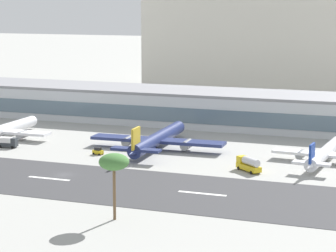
{
  "coord_description": "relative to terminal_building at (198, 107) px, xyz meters",
  "views": [
    {
      "loc": [
        88.63,
        -160.3,
        45.64
      ],
      "look_at": [
        13.84,
        42.87,
        6.88
      ],
      "focal_mm": 75.04,
      "sensor_mm": 36.0,
      "label": 1
    }
  ],
  "objects": [
    {
      "name": "service_fuel_truck_2",
      "position": [
        35.44,
        -65.88,
        -4.35
      ],
      "size": [
        8.12,
        7.54,
        3.95
      ],
      "rotation": [
        0.0,
        0.0,
        2.43
      ],
      "color": "gold",
      "rests_on": "ground_plane"
    },
    {
      "name": "terminal_building",
      "position": [
        0.0,
        0.0,
        0.0
      ],
      "size": [
        196.36,
        27.39,
        12.74
      ],
      "color": "silver",
      "rests_on": "ground_plane"
    },
    {
      "name": "palm_tree_0",
      "position": [
        19.02,
        -117.2,
        5.94
      ],
      "size": [
        6.39,
        6.39,
        14.27
      ],
      "color": "brown",
      "rests_on": "ground_plane"
    },
    {
      "name": "ground_plane",
      "position": [
        -9.77,
        -86.8,
        -6.37
      ],
      "size": [
        1400.0,
        1400.0,
        0.0
      ],
      "primitive_type": "plane",
      "color": "#9E9E99"
    },
    {
      "name": "runway_strip",
      "position": [
        -9.77,
        -91.67,
        -6.33
      ],
      "size": [
        800.0,
        33.81,
        0.08
      ],
      "primitive_type": "cube",
      "color": "#38383A",
      "rests_on": "ground_plane"
    },
    {
      "name": "service_box_truck_0",
      "position": [
        -43.23,
        -61.46,
        -4.59
      ],
      "size": [
        6.2,
        3.14,
        3.25
      ],
      "rotation": [
        0.0,
        0.0,
        0.09
      ],
      "color": "#2D3338",
      "rests_on": "ground_plane"
    },
    {
      "name": "airliner_navy_tail_gate_2",
      "position": [
        53.19,
        -49.04,
        -3.69
      ],
      "size": [
        30.11,
        40.25,
        8.4
      ],
      "rotation": [
        0.0,
        0.0,
        1.49
      ],
      "color": "white",
      "rests_on": "ground_plane"
    },
    {
      "name": "service_baggage_tug_1",
      "position": [
        -12.16,
        -60.86,
        -5.33
      ],
      "size": [
        3.48,
        2.47,
        2.2
      ],
      "rotation": [
        0.0,
        0.0,
        6.06
      ],
      "color": "gold",
      "rests_on": "ground_plane"
    },
    {
      "name": "distant_hotel_block",
      "position": [
        1.19,
        106.89,
        17.01
      ],
      "size": [
        124.75,
        27.88,
        46.78
      ],
      "primitive_type": "cube",
      "color": "beige",
      "rests_on": "ground_plane"
    },
    {
      "name": "runway_centreline_dash_4",
      "position": [
        -11.33,
        -91.67,
        -6.29
      ],
      "size": [
        12.0,
        1.2,
        0.01
      ],
      "primitive_type": "cube",
      "color": "white",
      "rests_on": "runway_strip"
    },
    {
      "name": "runway_centreline_dash_5",
      "position": [
        30.41,
        -91.67,
        -6.29
      ],
      "size": [
        12.0,
        1.2,
        0.01
      ],
      "primitive_type": "cube",
      "color": "white",
      "rests_on": "runway_strip"
    },
    {
      "name": "airliner_gold_tail_gate_1",
      "position": [
        1.98,
        -48.74,
        -3.18
      ],
      "size": [
        42.91,
        48.12,
        10.04
      ],
      "rotation": [
        0.0,
        0.0,
        1.6
      ],
      "color": "navy",
      "rests_on": "ground_plane"
    },
    {
      "name": "airliner_red_tail_gate_0",
      "position": [
        -52.97,
        -50.32,
        -3.55
      ],
      "size": [
        34.19,
        42.41,
        8.85
      ],
      "rotation": [
        0.0,
        0.0,
        1.59
      ],
      "color": "white",
      "rests_on": "ground_plane"
    }
  ]
}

